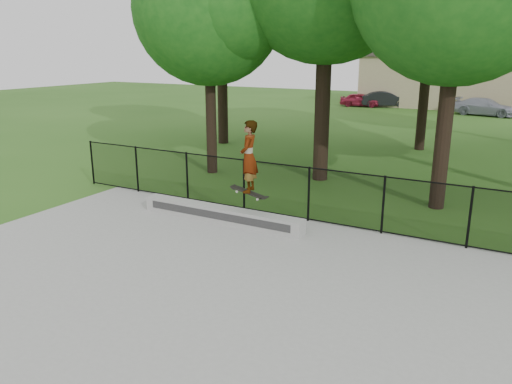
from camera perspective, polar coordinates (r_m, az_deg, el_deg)
ground at (r=8.95m, az=-9.57°, el=-14.57°), size 100.00×100.00×0.00m
concrete_slab at (r=8.94m, az=-9.58°, el=-14.40°), size 14.00×12.00×0.06m
grind_ledge at (r=13.42m, az=-4.07°, el=-2.55°), size 4.81×0.40×0.41m
car_a at (r=42.62m, az=11.83°, el=10.27°), size 3.37×1.71×1.11m
car_b at (r=42.71m, az=14.56°, el=10.24°), size 3.79×2.67×1.29m
car_c at (r=39.46m, az=24.71°, el=8.83°), size 4.13×2.39×1.23m
skater_airborne at (r=12.47m, az=-0.83°, el=3.94°), size 0.83×0.76×1.99m
chainlink_fence at (r=13.37m, az=6.04°, el=-0.23°), size 16.06×0.06×1.50m
distant_building at (r=44.56m, az=20.34°, el=11.95°), size 12.40×6.40×4.30m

